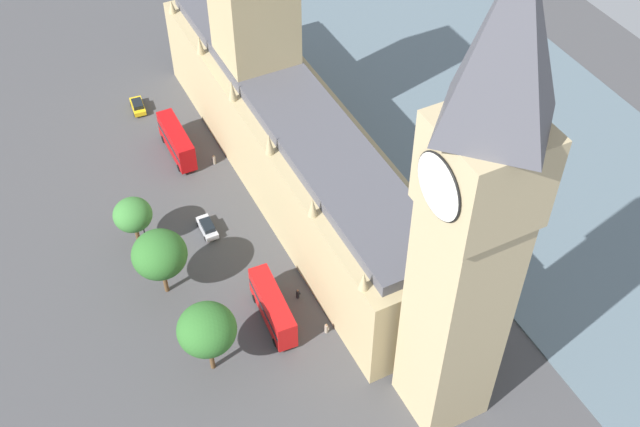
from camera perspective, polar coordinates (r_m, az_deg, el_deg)
The scene contains 15 objects.
ground_plane at distance 117.12m, azimuth -2.60°, elevation 1.64°, with size 147.88×147.88×0.00m, color #424244.
river_thames at distance 132.57m, azimuth 12.36°, elevation 6.73°, with size 42.90×133.09×0.25m, color slate.
parliament_building at distance 113.09m, azimuth -2.33°, elevation 6.05°, with size 13.64×68.33×33.24m.
clock_tower at distance 72.64m, azimuth 10.92°, elevation -0.33°, with size 9.03×9.03×58.18m.
car_yellow_cab_corner at distance 133.83m, azimuth -12.84°, elevation 7.48°, with size 2.36×4.61×1.74m.
double_decker_bus_far_end at distance 123.11m, azimuth -10.16°, elevation 5.12°, with size 2.72×10.52×4.75m.
car_silver_near_tower at distance 111.73m, azimuth -8.02°, elevation -0.97°, with size 1.94×4.56×1.74m.
double_decker_bus_by_river_gate at distance 99.66m, azimuth -3.38°, elevation -6.65°, with size 3.20×10.64×4.75m.
pedestrian_under_trees at distance 103.25m, azimuth -1.59°, elevation -5.75°, with size 0.55×0.45×1.52m.
pedestrian_kerbside at distance 121.82m, azimuth -7.55°, elevation 3.81°, with size 0.65×0.70×1.67m.
pedestrian_trailing at distance 99.90m, azimuth 0.46°, elevation -8.19°, with size 0.67×0.61×1.61m.
plane_tree_opposite_hall at distance 108.49m, azimuth -13.19°, elevation -0.10°, with size 5.20×5.20×7.90m.
plane_tree_leading at distance 92.28m, azimuth -8.06°, elevation -8.19°, with size 6.88×6.88×10.48m.
plane_tree_midblock at distance 101.05m, azimuth -11.35°, elevation -2.89°, with size 6.95×6.95×10.02m.
street_lamp_slot_10 at distance 109.92m, azimuth -12.57°, elevation -0.49°, with size 0.56×0.56×5.57m.
Camera 1 is at (32.97, 77.30, 81.58)m, focal length 44.97 mm.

